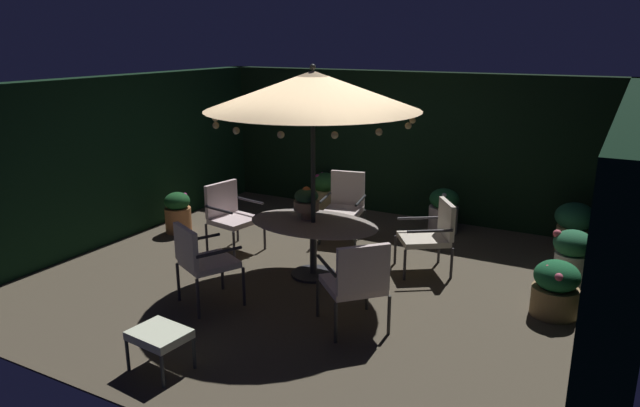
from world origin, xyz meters
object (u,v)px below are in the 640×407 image
centerpiece_planter (306,201)px  potted_plant_left_far (178,212)px  patio_chair_south (201,258)px  potted_plant_back_left (325,190)px  potted_plant_right_far (556,288)px  patio_chair_north (357,279)px  potted_plant_left_near (572,255)px  ottoman_footrest (159,336)px  patio_dining_table (313,232)px  patio_umbrella (313,91)px  potted_plant_front_corner (444,210)px  patio_chair_northeast (432,232)px  potted_plant_back_center (574,226)px  patio_chair_southeast (230,212)px  patio_chair_east (345,203)px

centerpiece_planter → potted_plant_left_far: size_ratio=0.66×
patio_chair_south → potted_plant_back_left: 4.15m
potted_plant_back_left → potted_plant_right_far: potted_plant_back_left is taller
potted_plant_right_far → patio_chair_north: bearing=-142.5°
patio_chair_north → potted_plant_left_near: size_ratio=1.41×
centerpiece_planter → ottoman_footrest: bearing=-89.9°
patio_dining_table → patio_umbrella: 1.75m
ottoman_footrest → potted_plant_left_near: size_ratio=0.77×
potted_plant_left_far → potted_plant_front_corner: (3.63, 1.98, 0.03)m
patio_chair_northeast → potted_plant_right_far: patio_chair_northeast is taller
potted_plant_back_center → potted_plant_right_far: (0.04, -2.22, -0.07)m
patio_umbrella → patio_chair_southeast: patio_umbrella is taller
centerpiece_planter → patio_chair_southeast: 1.42m
patio_chair_north → potted_plant_left_far: bearing=157.5°
centerpiece_planter → patio_chair_south: size_ratio=0.44×
patio_umbrella → potted_plant_front_corner: bearing=69.3°
patio_chair_north → potted_plant_left_near: bearing=51.6°
patio_chair_north → patio_chair_southeast: (-2.60, 1.33, -0.01)m
potted_plant_back_center → potted_plant_right_far: bearing=-89.0°
patio_dining_table → potted_plant_right_far: bearing=5.6°
centerpiece_planter → potted_plant_back_center: size_ratio=0.59×
potted_plant_back_left → potted_plant_back_center: 4.12m
patio_dining_table → patio_chair_northeast: (1.27, 0.85, -0.05)m
patio_chair_north → patio_chair_east: 2.93m
centerpiece_planter → potted_plant_left_near: (3.06, 1.13, -0.56)m
patio_dining_table → potted_plant_left_near: bearing=22.8°
ottoman_footrest → potted_plant_right_far: bearing=43.8°
patio_chair_east → ottoman_footrest: bearing=-87.9°
potted_plant_left_far → centerpiece_planter: bearing=-9.2°
patio_chair_north → potted_plant_right_far: 2.23m
patio_chair_southeast → potted_plant_back_left: (0.21, 2.47, -0.22)m
ottoman_footrest → potted_plant_front_corner: size_ratio=0.78×
patio_dining_table → patio_chair_east: 1.53m
patio_chair_east → patio_umbrella: bearing=-78.8°
potted_plant_back_left → potted_plant_back_center: bearing=-3.2°
patio_umbrella → potted_plant_right_far: bearing=5.6°
patio_chair_east → potted_plant_back_center: patio_chair_east is taller
patio_dining_table → potted_plant_back_left: 3.04m
potted_plant_back_left → patio_chair_south: bearing=-81.3°
ottoman_footrest → potted_plant_back_left: size_ratio=0.83×
patio_chair_north → potted_plant_right_far: bearing=37.5°
centerpiece_planter → ottoman_footrest: centerpiece_planter is taller
patio_chair_east → patio_chair_southeast: size_ratio=1.03×
centerpiece_planter → potted_plant_back_center: (2.96, 2.41, -0.56)m
patio_chair_southeast → potted_plant_left_near: (4.42, 0.96, -0.17)m
patio_chair_east → patio_chair_southeast: patio_chair_east is taller
patio_dining_table → centerpiece_planter: bearing=148.1°
patio_chair_south → potted_plant_front_corner: 4.17m
patio_chair_north → patio_chair_south: bearing=-170.5°
potted_plant_back_left → patio_chair_southeast: bearing=-94.8°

